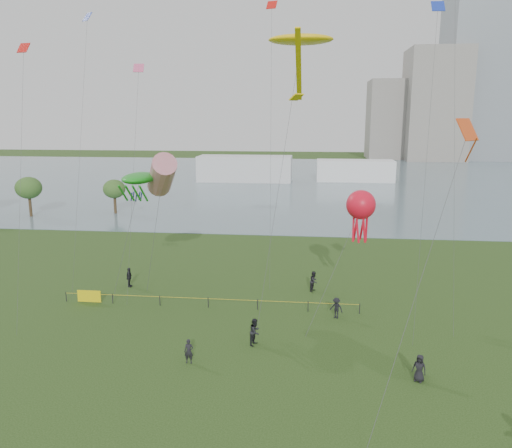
# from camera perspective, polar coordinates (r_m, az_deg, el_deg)

# --- Properties ---
(ground_plane) EXTENTS (400.00, 400.00, 0.00)m
(ground_plane) POSITION_cam_1_polar(r_m,az_deg,el_deg) (27.29, -2.47, -21.30)
(ground_plane) COLOR #1D3611
(lake) EXTENTS (400.00, 120.00, 0.08)m
(lake) POSITION_cam_1_polar(r_m,az_deg,el_deg) (123.46, 4.61, 5.13)
(lake) COLOR slate
(lake) RESTS_ON ground_plane
(building_mid) EXTENTS (20.00, 20.00, 38.00)m
(building_mid) POSITION_cam_1_polar(r_m,az_deg,el_deg) (189.34, 19.74, 12.66)
(building_mid) COLOR gray
(building_mid) RESTS_ON ground_plane
(building_low) EXTENTS (16.00, 18.00, 28.00)m
(building_low) POSITION_cam_1_polar(r_m,az_deg,el_deg) (192.60, 15.09, 11.44)
(building_low) COLOR gray
(building_low) RESTS_ON ground_plane
(pavilion_left) EXTENTS (22.00, 8.00, 6.00)m
(pavilion_left) POSITION_cam_1_polar(r_m,az_deg,el_deg) (119.13, -1.26, 6.35)
(pavilion_left) COLOR silver
(pavilion_left) RESTS_ON ground_plane
(pavilion_right) EXTENTS (18.00, 7.00, 5.00)m
(pavilion_right) POSITION_cam_1_polar(r_m,az_deg,el_deg) (121.59, 11.24, 6.00)
(pavilion_right) COLOR white
(pavilion_right) RESTS_ON ground_plane
(trees) EXTENTS (25.91, 10.35, 7.93)m
(trees) POSITION_cam_1_polar(r_m,az_deg,el_deg) (84.66, -26.70, 4.11)
(trees) COLOR #3A2B1A
(trees) RESTS_ON ground_plane
(fence) EXTENTS (24.07, 0.07, 1.05)m
(fence) POSITION_cam_1_polar(r_m,az_deg,el_deg) (42.34, -13.71, -8.21)
(fence) COLOR black
(fence) RESTS_ON ground_plane
(spectator_a) EXTENTS (0.98, 1.09, 1.85)m
(spectator_a) POSITION_cam_1_polar(r_m,az_deg,el_deg) (34.22, -0.10, -12.21)
(spectator_a) COLOR black
(spectator_a) RESTS_ON ground_plane
(spectator_b) EXTENTS (1.21, 1.02, 1.63)m
(spectator_b) POSITION_cam_1_polar(r_m,az_deg,el_deg) (38.93, 9.16, -9.44)
(spectator_b) COLOR black
(spectator_b) RESTS_ON ground_plane
(spectator_c) EXTENTS (0.44, 1.05, 1.78)m
(spectator_c) POSITION_cam_1_polar(r_m,az_deg,el_deg) (46.57, -14.30, -5.92)
(spectator_c) COLOR black
(spectator_c) RESTS_ON ground_plane
(spectator_d) EXTENTS (0.95, 0.85, 1.64)m
(spectator_d) POSITION_cam_1_polar(r_m,az_deg,el_deg) (31.45, 18.17, -15.38)
(spectator_d) COLOR black
(spectator_d) RESTS_ON ground_plane
(spectator_f) EXTENTS (0.58, 0.39, 1.55)m
(spectator_f) POSITION_cam_1_polar(r_m,az_deg,el_deg) (32.24, -7.69, -14.22)
(spectator_f) COLOR black
(spectator_f) RESTS_ON ground_plane
(spectator_g) EXTENTS (0.97, 1.07, 1.80)m
(spectator_g) POSITION_cam_1_polar(r_m,az_deg,el_deg) (44.37, 6.63, -6.51)
(spectator_g) COLOR black
(spectator_g) RESTS_ON ground_plane
(kite_stingray) EXTENTS (5.09, 10.02, 21.12)m
(kite_stingray) POSITION_cam_1_polar(r_m,az_deg,el_deg) (40.02, 5.12, 20.17)
(kite_stingray) COLOR #3F3F42
(kite_windsock) EXTENTS (4.35, 5.26, 12.35)m
(kite_windsock) POSITION_cam_1_polar(r_m,az_deg,el_deg) (41.59, -10.74, 5.49)
(kite_windsock) COLOR #3F3F42
(kite_creature) EXTENTS (3.76, 4.73, 10.66)m
(kite_creature) POSITION_cam_1_polar(r_m,az_deg,el_deg) (41.29, -13.22, 5.10)
(kite_creature) COLOR #3F3F42
(kite_octopus) EXTENTS (5.14, 6.87, 9.58)m
(kite_octopus) POSITION_cam_1_polar(r_m,az_deg,el_deg) (39.11, 11.90, 2.07)
(kite_octopus) COLOR #3F3F42
(kite_delta) EXTENTS (6.17, 8.27, 14.97)m
(kite_delta) POSITION_cam_1_polar(r_m,az_deg,el_deg) (28.01, 22.64, 8.30)
(kite_delta) COLOR #3F3F42
(small_kites) EXTENTS (42.15, 11.44, 8.36)m
(small_kites) POSITION_cam_1_polar(r_m,az_deg,el_deg) (41.77, 1.95, 23.05)
(small_kites) COLOR #E5598C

